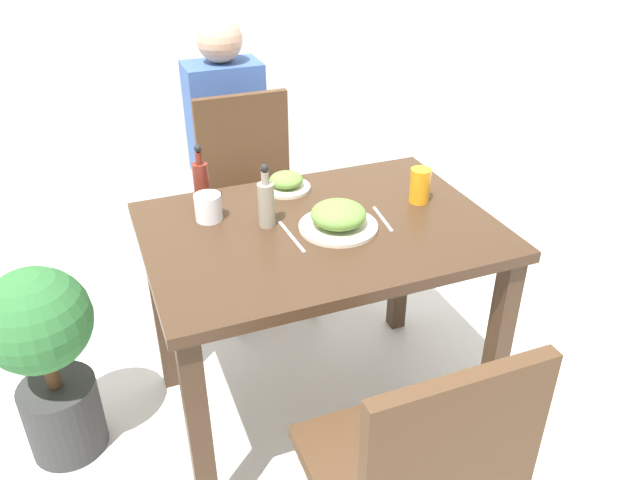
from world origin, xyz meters
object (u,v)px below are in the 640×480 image
Objects in this scene: sauce_bottle at (266,202)px; potted_plant_left at (46,352)px; side_plate at (286,182)px; person_figure at (228,145)px; juice_glass at (420,185)px; chair_near at (418,475)px; condiment_bottle at (201,181)px; chair_far at (254,192)px; food_plate at (338,217)px; drink_cup at (208,207)px.

sauce_bottle reaches higher than potted_plant_left.
side_plate is 0.14× the size of person_figure.
juice_glass is 0.51m from sauce_bottle.
condiment_bottle is (-0.23, 1.05, 0.31)m from chair_near.
potted_plant_left is at bearing -143.81° from chair_far.
food_plate reaches higher than potted_plant_left.
food_plate is 0.32m from side_plate.
drink_cup is 0.68m from potted_plant_left.
food_plate is at bearing -87.86° from person_figure.
chair_far is 0.65m from condiment_bottle.
juice_glass is 0.10× the size of person_figure.
chair_far is at bearing 58.31° from condiment_bottle.
drink_cup is (-0.24, 0.93, 0.28)m from chair_near.
side_plate is at bearing 21.28° from drink_cup.
person_figure is at bearing 90.36° from chair_far.
drink_cup is at bearing 168.85° from juice_glass.
food_plate is at bearing -98.70° from chair_near.
sauce_bottle is 1.00× the size of condiment_bottle.
juice_glass is (0.36, -0.74, 0.29)m from chair_far.
person_figure is at bearing 50.38° from potted_plant_left.
side_plate is (-0.06, 0.32, -0.01)m from food_plate.
juice_glass is at bearing -5.13° from potted_plant_left.
condiment_bottle is 0.72m from potted_plant_left.
juice_glass is at bearing -118.34° from chair_near.
person_figure is at bearing 73.18° from drink_cup.
food_plate is 1.48× the size of side_plate.
chair_far is 4.48× the size of condiment_bottle.
food_plate is 1.19× the size of sauce_bottle.
person_figure is (-0.05, 1.22, -0.21)m from food_plate.
drink_cup is 0.12m from condiment_bottle.
sauce_bottle is 0.83m from potted_plant_left.
potted_plant_left is (-0.55, -0.02, -0.39)m from drink_cup.
person_figure is (0.15, 1.12, -0.25)m from sauce_bottle.
potted_plant_left is at bearing 174.87° from juice_glass.
chair_far is 0.78× the size of person_figure.
drink_cup is (-0.31, -0.61, 0.28)m from chair_far.
food_plate is at bearing -86.97° from chair_far.
chair_near reaches higher than drink_cup.
condiment_bottle is 0.17× the size of person_figure.
side_plate is at bearing -90.76° from person_figure.
food_plate is 0.47m from condiment_bottle.
potted_plant_left is at bearing -48.80° from chair_near.
potted_plant_left is (-1.22, 0.11, -0.40)m from juice_glass.
drink_cup is 1.08m from person_figure.
person_figure is at bearing 92.14° from food_plate.
condiment_bottle is (-0.15, 0.22, 0.00)m from sauce_bottle.
side_plate is 0.26m from sauce_bottle.
sauce_bottle reaches higher than food_plate.
drink_cup is 0.42× the size of sauce_bottle.
juice_glass is at bearing 12.35° from food_plate.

